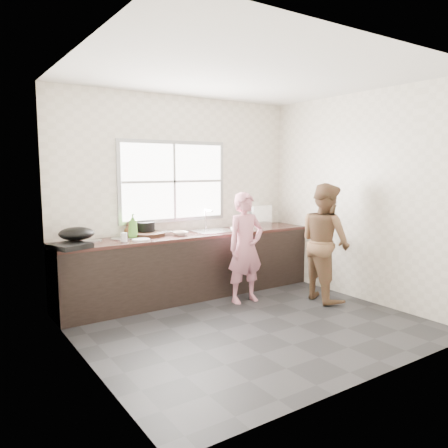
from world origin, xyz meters
TOP-DOWN VIEW (x-y plane):
  - floor at (0.00, 0.00)m, footprint 3.60×3.20m
  - ceiling at (0.00, 0.00)m, footprint 3.60×3.20m
  - wall_back at (0.00, 1.60)m, footprint 3.60×0.01m
  - wall_left at (-1.80, 0.00)m, footprint 0.01×3.20m
  - wall_right at (1.80, 0.00)m, footprint 0.01×3.20m
  - wall_front at (0.00, -1.60)m, footprint 3.60×0.01m
  - cabinet at (0.00, 1.29)m, footprint 3.60×0.62m
  - countertop at (0.00, 1.29)m, footprint 3.60×0.64m
  - sink at (0.35, 1.29)m, footprint 0.55×0.45m
  - faucet at (0.35, 1.49)m, footprint 0.02×0.02m
  - window_frame at (-0.10, 1.59)m, footprint 1.60×0.05m
  - window_glazing at (-0.10, 1.57)m, footprint 1.50×0.01m
  - woman at (0.47, 0.69)m, footprint 0.50×0.34m
  - person_side at (1.39, 0.19)m, footprint 0.71×0.85m
  - cutting_board at (-0.56, 1.43)m, footprint 0.49×0.49m
  - cleaver at (-0.35, 1.35)m, footprint 0.24×0.14m
  - bowl_mince at (-0.20, 1.24)m, footprint 0.20×0.20m
  - bowl_crabs at (0.63, 1.08)m, footprint 0.22×0.22m
  - bowl_held at (0.60, 1.08)m, footprint 0.21×0.21m
  - black_pot at (-0.55, 1.52)m, footprint 0.31×0.31m
  - plate_food at (-0.78, 1.14)m, footprint 0.28×0.28m
  - bottle_green at (-0.79, 1.37)m, footprint 0.13×0.13m
  - bottle_brown_tall at (-0.77, 1.52)m, footprint 0.11×0.11m
  - bottle_brown_short at (-0.77, 1.52)m, footprint 0.15×0.15m
  - glass_jar at (-0.98, 1.17)m, footprint 0.08×0.08m
  - burner at (-1.64, 1.08)m, footprint 0.47×0.47m
  - wok at (-1.52, 1.23)m, footprint 0.42×0.42m
  - dish_rack at (1.23, 1.46)m, footprint 0.46×0.35m
  - pot_lid_left at (-1.28, 1.44)m, footprint 0.29×0.29m
  - pot_lid_right at (-0.93, 1.38)m, footprint 0.33×0.33m

SIDE VIEW (x-z plane):
  - floor at x=0.00m, z-range -0.01..0.00m
  - cabinet at x=0.00m, z-range 0.00..0.82m
  - woman at x=0.47m, z-range 0.00..1.33m
  - person_side at x=1.39m, z-range 0.00..1.54m
  - countertop at x=0.00m, z-range 0.82..0.86m
  - sink at x=0.35m, z-range 0.85..0.88m
  - pot_lid_left at x=-1.28m, z-range 0.86..0.87m
  - pot_lid_right at x=-0.93m, z-range 0.86..0.87m
  - plate_food at x=-0.78m, z-range 0.86..0.88m
  - cutting_board at x=-0.56m, z-range 0.86..0.90m
  - bowl_mince at x=-0.20m, z-range 0.86..0.91m
  - bowl_crabs at x=0.63m, z-range 0.86..0.91m
  - burner at x=-1.64m, z-range 0.86..0.91m
  - bowl_held at x=0.60m, z-range 0.86..0.92m
  - cleaver at x=-0.35m, z-range 0.90..0.91m
  - glass_jar at x=-0.98m, z-range 0.86..0.97m
  - black_pot at x=-0.55m, z-range 0.86..1.03m
  - bottle_brown_short at x=-0.77m, z-range 0.86..1.03m
  - bottle_brown_tall at x=-0.77m, z-range 0.86..1.05m
  - wok at x=-1.52m, z-range 0.92..1.07m
  - faucet at x=0.35m, z-range 0.86..1.16m
  - bottle_green at x=-0.79m, z-range 0.86..1.17m
  - dish_rack at x=1.23m, z-range 0.86..1.17m
  - wall_back at x=0.00m, z-range 0.00..2.70m
  - wall_left at x=-1.80m, z-range 0.00..2.70m
  - wall_right at x=1.80m, z-range 0.00..2.70m
  - wall_front at x=0.00m, z-range 0.00..2.70m
  - window_glazing at x=-0.10m, z-range 1.05..2.05m
  - window_frame at x=-0.10m, z-range 1.00..2.10m
  - ceiling at x=0.00m, z-range 2.70..2.71m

